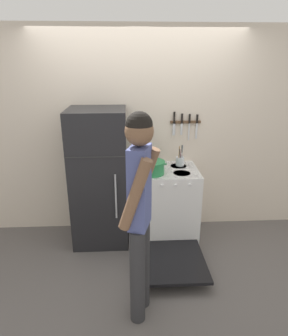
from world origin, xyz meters
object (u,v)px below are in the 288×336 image
(dutch_oven_pot, at_px, (152,167))
(tea_kettle, at_px, (151,161))
(utensil_jar, at_px, (180,161))
(person, at_px, (140,209))
(stove_range, at_px, (165,206))
(refrigerator, at_px, (100,178))

(dutch_oven_pot, height_order, tea_kettle, tea_kettle)
(tea_kettle, bearing_deg, dutch_oven_pot, -93.15)
(dutch_oven_pot, relative_size, utensil_jar, 1.26)
(tea_kettle, xyz_separation_m, person, (-0.20, -1.34, 0.05))
(stove_range, bearing_deg, refrigerator, 176.80)
(refrigerator, distance_m, dutch_oven_pot, 0.65)
(dutch_oven_pot, distance_m, person, 1.11)
(stove_range, relative_size, person, 0.75)
(utensil_jar, bearing_deg, person, -112.37)
(refrigerator, bearing_deg, dutch_oven_pot, -11.95)
(utensil_jar, height_order, person, person)
(stove_range, xyz_separation_m, dutch_oven_pot, (-0.17, -0.09, 0.54))
(dutch_oven_pot, height_order, person, person)
(refrigerator, relative_size, person, 0.91)
(stove_range, relative_size, tea_kettle, 6.34)
(dutch_oven_pot, distance_m, utensil_jar, 0.45)
(refrigerator, relative_size, stove_range, 1.21)
(refrigerator, height_order, utensil_jar, refrigerator)
(refrigerator, relative_size, tea_kettle, 7.65)
(person, bearing_deg, tea_kettle, 8.05)
(stove_range, bearing_deg, person, -106.98)
(stove_range, relative_size, utensil_jar, 5.11)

